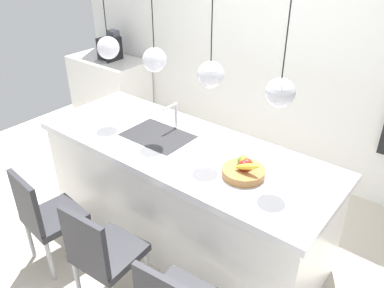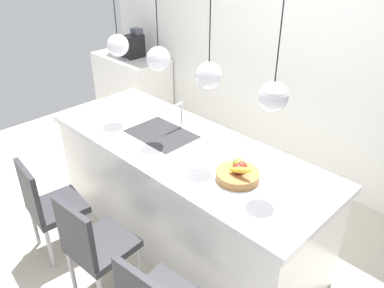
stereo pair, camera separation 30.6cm
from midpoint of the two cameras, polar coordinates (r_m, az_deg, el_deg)
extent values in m
plane|color=beige|center=(3.72, -3.66, -13.23)|extent=(6.60, 6.60, 0.00)
cube|color=white|center=(4.27, 10.99, 12.43)|extent=(6.00, 0.10, 2.60)
cube|color=white|center=(3.43, -3.90, -7.71)|extent=(2.48, 0.89, 0.90)
cube|color=white|center=(3.16, -4.20, -0.78)|extent=(2.54, 0.95, 0.06)
cube|color=#2D2D30|center=(3.31, -7.65, 1.07)|extent=(0.56, 0.40, 0.02)
cylinder|color=silver|center=(3.41, -4.92, 4.27)|extent=(0.02, 0.02, 0.22)
cylinder|color=silver|center=(3.32, -5.93, 5.36)|extent=(0.02, 0.16, 0.02)
cylinder|color=#9E6B38|center=(2.76, 4.37, -4.24)|extent=(0.31, 0.31, 0.06)
sphere|color=#B22D1E|center=(2.75, 4.85, -2.99)|extent=(0.08, 0.08, 0.08)
sphere|color=red|center=(2.73, 4.44, -3.27)|extent=(0.08, 0.08, 0.08)
sphere|color=olive|center=(2.78, 4.37, -2.50)|extent=(0.08, 0.08, 0.08)
sphere|color=orange|center=(2.76, 4.55, -2.91)|extent=(0.07, 0.07, 0.07)
ellipsoid|color=yellow|center=(2.68, 4.85, -3.43)|extent=(0.19, 0.07, 0.10)
cube|color=white|center=(5.76, -13.33, 7.73)|extent=(1.10, 0.60, 0.90)
cube|color=black|center=(5.51, -13.54, 13.34)|extent=(0.20, 0.28, 0.30)
cube|color=gray|center=(5.45, -14.76, 11.49)|extent=(0.16, 0.08, 0.02)
cube|color=#4C515B|center=(5.52, -13.08, 15.45)|extent=(0.14, 0.11, 0.08)
cube|color=#333338|center=(3.47, -21.83, -9.97)|extent=(0.45, 0.46, 0.06)
cube|color=#333338|center=(3.29, -25.57, -7.89)|extent=(0.39, 0.08, 0.44)
cylinder|color=#B2B2B7|center=(3.54, -17.25, -13.07)|extent=(0.04, 0.04, 0.40)
cylinder|color=#B2B2B7|center=(3.79, -19.91, -10.32)|extent=(0.04, 0.04, 0.40)
cylinder|color=#B2B2B7|center=(3.45, -22.51, -15.55)|extent=(0.04, 0.04, 0.40)
cylinder|color=#B2B2B7|center=(3.71, -24.84, -12.52)|extent=(0.04, 0.04, 0.40)
cube|color=#333338|center=(3.00, -14.90, -15.17)|extent=(0.45, 0.46, 0.06)
cube|color=#333338|center=(2.76, -18.63, -13.65)|extent=(0.40, 0.07, 0.43)
cylinder|color=#B2B2B7|center=(3.16, -9.43, -17.94)|extent=(0.04, 0.04, 0.43)
cylinder|color=#B2B2B7|center=(3.35, -14.10, -15.07)|extent=(0.04, 0.04, 0.43)
cylinder|color=#B2B2B7|center=(3.21, -19.13, -18.56)|extent=(0.04, 0.04, 0.43)
sphere|color=silver|center=(3.44, -14.71, 13.38)|extent=(0.19, 0.19, 0.19)
sphere|color=silver|center=(3.05, -8.43, 12.00)|extent=(0.19, 0.19, 0.19)
cylinder|color=black|center=(2.96, -9.01, 19.27)|extent=(0.01, 0.01, 0.60)
sphere|color=silver|center=(2.71, -0.53, 10.04)|extent=(0.19, 0.19, 0.19)
cylinder|color=black|center=(2.60, -0.58, 18.22)|extent=(0.01, 0.01, 0.60)
sphere|color=silver|center=(2.44, 9.24, 7.32)|extent=(0.19, 0.19, 0.19)
cylinder|color=black|center=(2.32, 10.04, 16.35)|extent=(0.01, 0.01, 0.60)
camera|label=1|loc=(0.15, -92.86, -1.63)|focal=36.55mm
camera|label=2|loc=(0.15, 87.14, 1.63)|focal=36.55mm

